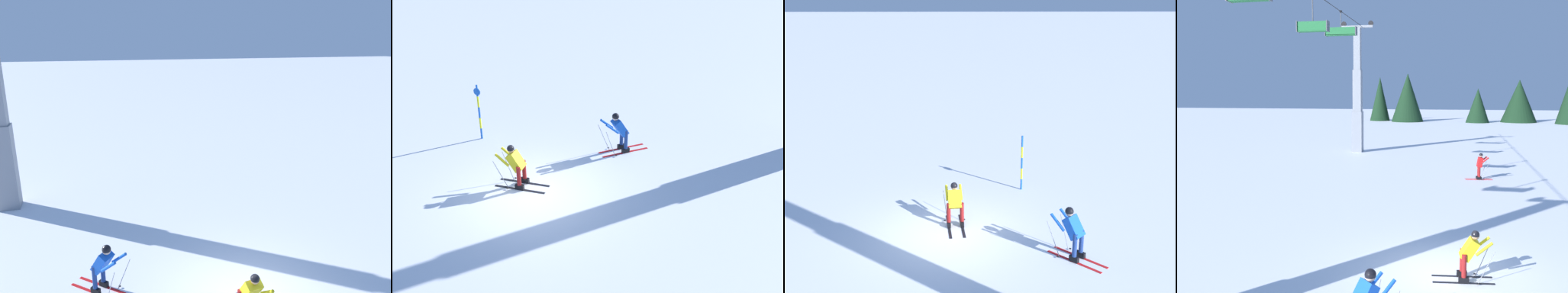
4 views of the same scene
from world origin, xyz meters
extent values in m
plane|color=white|center=(0.00, 0.00, 0.00)|extent=(260.00, 260.00, 0.00)
cube|color=black|center=(-0.08, -0.49, 0.01)|extent=(0.28, 1.67, 0.01)
cube|color=black|center=(-0.08, -0.49, 0.09)|extent=(0.14, 0.29, 0.16)
cylinder|color=maroon|center=(-0.08, -0.49, 0.49)|extent=(0.13, 0.13, 0.64)
cube|color=black|center=(-0.51, -0.54, 0.01)|extent=(0.28, 1.67, 0.01)
cube|color=black|center=(-0.51, -0.54, 0.09)|extent=(0.14, 0.29, 0.16)
cylinder|color=maroon|center=(-0.51, -0.54, 0.49)|extent=(0.13, 0.13, 0.64)
cube|color=gold|center=(-0.28, -0.67, 0.88)|extent=(0.48, 0.57, 0.63)
sphere|color=tan|center=(-0.26, -0.82, 1.26)|extent=(0.21, 0.21, 0.21)
sphere|color=black|center=(-0.26, -0.82, 1.29)|extent=(0.23, 0.23, 0.23)
cylinder|color=gold|center=(-0.01, -1.00, 0.98)|extent=(0.14, 0.48, 0.42)
cylinder|color=gray|center=(0.04, -1.03, 0.41)|extent=(0.19, 0.46, 1.08)
cylinder|color=black|center=(0.07, -0.85, 0.05)|extent=(0.07, 0.07, 0.01)
cylinder|color=gold|center=(-0.46, -1.06, 0.98)|extent=(0.14, 0.48, 0.42)
cylinder|color=gray|center=(-0.51, -1.09, 0.41)|extent=(0.09, 0.49, 1.08)
cylinder|color=black|center=(-0.57, -0.92, 0.05)|extent=(0.07, 0.07, 0.01)
cylinder|color=blue|center=(-2.71, -3.62, 0.21)|extent=(0.07, 0.07, 0.43)
cylinder|color=yellow|center=(-2.71, -3.62, 0.64)|extent=(0.07, 0.07, 0.43)
cylinder|color=blue|center=(-2.71, -3.62, 1.07)|extent=(0.07, 0.07, 0.43)
cylinder|color=yellow|center=(-2.71, -3.62, 1.49)|extent=(0.07, 0.07, 0.43)
cylinder|color=blue|center=(-2.71, -3.62, 1.92)|extent=(0.07, 0.07, 0.43)
cylinder|color=blue|center=(-2.70, -3.62, 1.88)|extent=(0.01, 0.28, 0.28)
cube|color=red|center=(-3.71, 1.76, 0.01)|extent=(1.35, 1.30, 0.01)
cube|color=black|center=(-3.71, 1.76, 0.09)|extent=(0.28, 0.27, 0.16)
cylinder|color=navy|center=(-3.71, 1.76, 0.52)|extent=(0.13, 0.13, 0.69)
cube|color=red|center=(-3.95, 1.52, 0.01)|extent=(1.35, 1.30, 0.01)
cube|color=black|center=(-3.95, 1.52, 0.09)|extent=(0.28, 0.27, 0.16)
cylinder|color=navy|center=(-3.95, 1.52, 0.52)|extent=(0.13, 0.13, 0.69)
cube|color=blue|center=(-3.71, 1.52, 0.96)|extent=(0.70, 0.69, 0.68)
sphere|color=beige|center=(-3.58, 1.40, 1.36)|extent=(0.23, 0.23, 0.23)
sphere|color=black|center=(-3.58, 1.40, 1.40)|extent=(0.25, 0.25, 0.25)
cylinder|color=blue|center=(-3.26, 1.41, 1.06)|extent=(0.43, 0.42, 0.45)
cylinder|color=gray|center=(-3.19, 1.41, 0.45)|extent=(0.44, 0.26, 1.19)
cylinder|color=black|center=(-3.29, 1.56, 0.05)|extent=(0.07, 0.07, 0.01)
cylinder|color=blue|center=(-3.58, 1.08, 1.06)|extent=(0.43, 0.42, 0.45)
cylinder|color=gray|center=(-3.58, 1.01, 0.45)|extent=(0.28, 0.43, 1.19)
cylinder|color=black|center=(-3.73, 1.10, 0.05)|extent=(0.07, 0.07, 0.01)
camera|label=1|loc=(-3.91, -7.61, 6.81)|focal=33.62mm
camera|label=2|loc=(11.32, 6.58, 8.30)|focal=45.74mm
camera|label=3|loc=(-0.86, 14.59, 7.54)|focal=47.27mm
camera|label=4|loc=(-11.85, -0.29, 5.08)|focal=39.60mm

